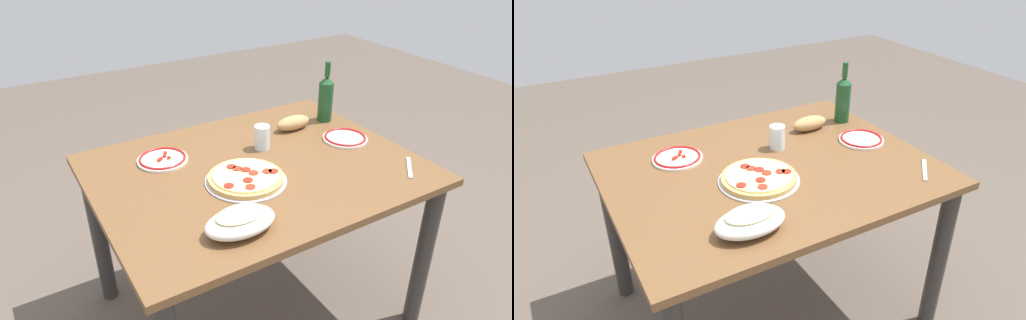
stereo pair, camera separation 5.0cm
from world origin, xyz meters
The scene contains 10 objects.
ground_plane centered at (0.00, 0.00, 0.00)m, with size 8.00×8.00×0.00m, color brown.
dining_table centered at (0.00, 0.00, 0.64)m, with size 1.26×0.98×0.76m.
pepperoni_pizza centered at (0.09, 0.08, 0.77)m, with size 0.31×0.31×0.03m.
baked_pasta_dish centered at (0.26, 0.33, 0.80)m, with size 0.24×0.15×0.08m.
wine_bottle centered at (-0.52, -0.23, 0.87)m, with size 0.07×0.07×0.29m.
water_glass centered at (-0.11, -0.12, 0.81)m, with size 0.07×0.07×0.10m, color silver.
side_plate_near centered at (-0.47, -0.01, 0.77)m, with size 0.20×0.20×0.02m.
side_plate_far centered at (0.30, -0.24, 0.77)m, with size 0.20×0.20×0.02m.
bread_loaf centered at (-0.33, -0.22, 0.79)m, with size 0.17×0.07×0.07m, color tan.
fork_right centered at (-0.51, 0.32, 0.76)m, with size 0.17×0.02×0.01m, color #B7B7BC.
Camera 2 is at (0.79, 1.41, 1.66)m, focal length 32.72 mm.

